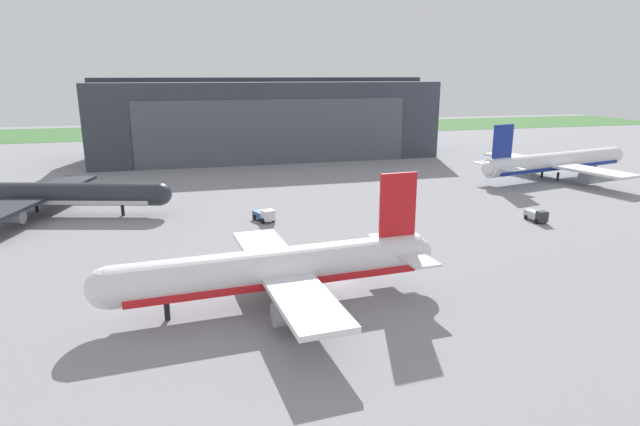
{
  "coord_description": "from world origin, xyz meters",
  "views": [
    {
      "loc": [
        -16.95,
        -55.37,
        23.91
      ],
      "look_at": [
        3.28,
        19.47,
        3.35
      ],
      "focal_mm": 29.48,
      "sensor_mm": 36.0,
      "label": 1
    }
  ],
  "objects_px": {
    "maintenance_hangar": "(265,118)",
    "airliner_near_right": "(275,269)",
    "airliner_far_right": "(556,162)",
    "stair_truck": "(536,215)",
    "pushback_tractor": "(264,215)",
    "airliner_far_left": "(38,195)"
  },
  "relations": [
    {
      "from": "maintenance_hangar",
      "to": "airliner_near_right",
      "type": "xyz_separation_m",
      "value": [
        -16.57,
        -106.87,
        -7.04
      ]
    },
    {
      "from": "airliner_near_right",
      "to": "airliner_far_right",
      "type": "bearing_deg",
      "value": 34.22
    },
    {
      "from": "stair_truck",
      "to": "pushback_tractor",
      "type": "bearing_deg",
      "value": 164.88
    },
    {
      "from": "maintenance_hangar",
      "to": "stair_truck",
      "type": "bearing_deg",
      "value": -69.84
    },
    {
      "from": "maintenance_hangar",
      "to": "airliner_far_left",
      "type": "bearing_deg",
      "value": -129.67
    },
    {
      "from": "airliner_far_left",
      "to": "airliner_near_right",
      "type": "relative_size",
      "value": 1.2
    },
    {
      "from": "stair_truck",
      "to": "pushback_tractor",
      "type": "distance_m",
      "value": 45.52
    },
    {
      "from": "airliner_near_right",
      "to": "maintenance_hangar",
      "type": "bearing_deg",
      "value": 81.19
    },
    {
      "from": "maintenance_hangar",
      "to": "stair_truck",
      "type": "xyz_separation_m",
      "value": [
        31.54,
        -85.92,
        -9.99
      ]
    },
    {
      "from": "airliner_far_left",
      "to": "maintenance_hangar",
      "type": "bearing_deg",
      "value": 50.33
    },
    {
      "from": "airliner_far_left",
      "to": "airliner_far_right",
      "type": "distance_m",
      "value": 109.79
    },
    {
      "from": "airliner_far_left",
      "to": "airliner_far_right",
      "type": "bearing_deg",
      "value": 2.67
    },
    {
      "from": "maintenance_hangar",
      "to": "airliner_far_right",
      "type": "height_order",
      "value": "maintenance_hangar"
    },
    {
      "from": "airliner_far_left",
      "to": "stair_truck",
      "type": "distance_m",
      "value": 85.33
    },
    {
      "from": "airliner_far_left",
      "to": "stair_truck",
      "type": "height_order",
      "value": "airliner_far_left"
    },
    {
      "from": "stair_truck",
      "to": "maintenance_hangar",
      "type": "bearing_deg",
      "value": 110.16
    },
    {
      "from": "airliner_far_left",
      "to": "pushback_tractor",
      "type": "distance_m",
      "value": 39.95
    },
    {
      "from": "airliner_near_right",
      "to": "stair_truck",
      "type": "xyz_separation_m",
      "value": [
        48.11,
        20.95,
        -2.94
      ]
    },
    {
      "from": "maintenance_hangar",
      "to": "pushback_tractor",
      "type": "distance_m",
      "value": 75.73
    },
    {
      "from": "airliner_far_left",
      "to": "stair_truck",
      "type": "bearing_deg",
      "value": -17.76
    },
    {
      "from": "airliner_far_right",
      "to": "maintenance_hangar",
      "type": "bearing_deg",
      "value": 137.59
    },
    {
      "from": "airliner_near_right",
      "to": "stair_truck",
      "type": "height_order",
      "value": "airliner_near_right"
    }
  ]
}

